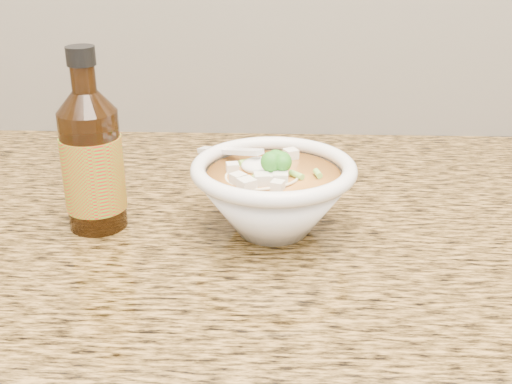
{
  "coord_description": "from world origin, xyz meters",
  "views": [
    {
      "loc": [
        -0.13,
        0.95,
        1.25
      ],
      "look_at": [
        -0.16,
        1.62,
        0.95
      ],
      "focal_mm": 45.0,
      "sensor_mm": 36.0,
      "label": 1
    }
  ],
  "objects": [
    {
      "name": "counter_slab",
      "position": [
        0.0,
        1.68,
        0.88
      ],
      "size": [
        4.0,
        0.68,
        0.04
      ],
      "primitive_type": "cube",
      "color": "olive",
      "rests_on": "cabinet"
    },
    {
      "name": "soup_bowl",
      "position": [
        -0.14,
        1.62,
        0.94
      ],
      "size": [
        0.19,
        0.19,
        0.11
      ],
      "rotation": [
        0.0,
        0.0,
        -0.08
      ],
      "color": "white",
      "rests_on": "counter_slab"
    },
    {
      "name": "hot_sauce_bottle",
      "position": [
        -0.35,
        1.63,
        0.98
      ],
      "size": [
        0.09,
        0.09,
        0.21
      ],
      "rotation": [
        0.0,
        0.0,
        -0.25
      ],
      "color": "black",
      "rests_on": "counter_slab"
    }
  ]
}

